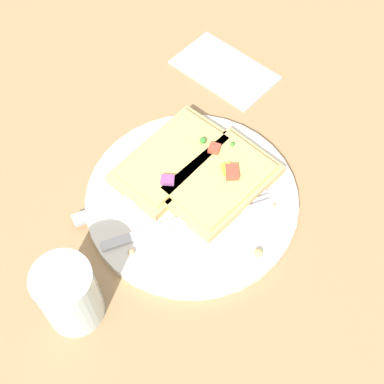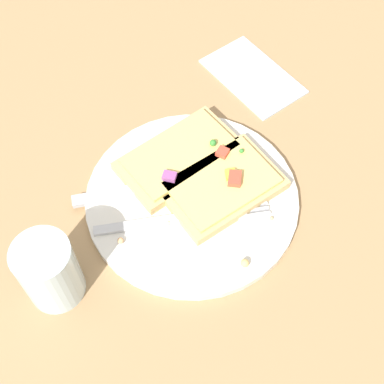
{
  "view_description": "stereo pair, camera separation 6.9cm",
  "coord_description": "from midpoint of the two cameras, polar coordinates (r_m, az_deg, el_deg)",
  "views": [
    {
      "loc": [
        -0.25,
        0.28,
        0.61
      ],
      "look_at": [
        0.0,
        0.0,
        0.02
      ],
      "focal_mm": 50.0,
      "sensor_mm": 36.0,
      "label": 1
    },
    {
      "loc": [
        -0.29,
        0.23,
        0.61
      ],
      "look_at": [
        0.0,
        0.0,
        0.02
      ],
      "focal_mm": 50.0,
      "sensor_mm": 36.0,
      "label": 2
    }
  ],
  "objects": [
    {
      "name": "drinking_glass",
      "position": [
        0.62,
        -16.09,
        -10.84
      ],
      "size": [
        0.07,
        0.07,
        0.1
      ],
      "color": "silver",
      "rests_on": "ground"
    },
    {
      "name": "fork",
      "position": [
        0.68,
        -2.32,
        -2.88
      ],
      "size": [
        0.12,
        0.21,
        0.01
      ],
      "rotation": [
        0.0,
        0.0,
        4.23
      ],
      "color": "#B7B7BC",
      "rests_on": "plate"
    },
    {
      "name": "crumb_scatter",
      "position": [
        0.67,
        1.19,
        -3.54
      ],
      "size": [
        0.13,
        0.19,
        0.01
      ],
      "color": "tan",
      "rests_on": "plate"
    },
    {
      "name": "ground_plane",
      "position": [
        0.71,
        -2.78,
        -1.17
      ],
      "size": [
        4.0,
        4.0,
        0.0
      ],
      "primitive_type": "plane",
      "color": "#9E7A51"
    },
    {
      "name": "pizza_slice_corner",
      "position": [
        0.72,
        -4.85,
        3.32
      ],
      "size": [
        0.09,
        0.17,
        0.03
      ],
      "rotation": [
        0.0,
        0.0,
        1.59
      ],
      "color": "tan",
      "rests_on": "plate"
    },
    {
      "name": "pizza_slice_main",
      "position": [
        0.7,
        0.21,
        1.0
      ],
      "size": [
        0.11,
        0.15,
        0.03
      ],
      "rotation": [
        0.0,
        0.0,
        4.68
      ],
      "color": "tan",
      "rests_on": "plate"
    },
    {
      "name": "napkin",
      "position": [
        0.86,
        1.13,
        12.81
      ],
      "size": [
        0.15,
        0.09,
        0.01
      ],
      "color": "silver",
      "rests_on": "ground"
    },
    {
      "name": "knife",
      "position": [
        0.7,
        -7.95,
        -0.6
      ],
      "size": [
        0.11,
        0.22,
        0.01
      ],
      "rotation": [
        0.0,
        0.0,
        4.29
      ],
      "color": "#B7B7BC",
      "rests_on": "plate"
    },
    {
      "name": "plate",
      "position": [
        0.7,
        -2.8,
        -0.92
      ],
      "size": [
        0.28,
        0.28,
        0.01
      ],
      "color": "silver",
      "rests_on": "ground"
    }
  ]
}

